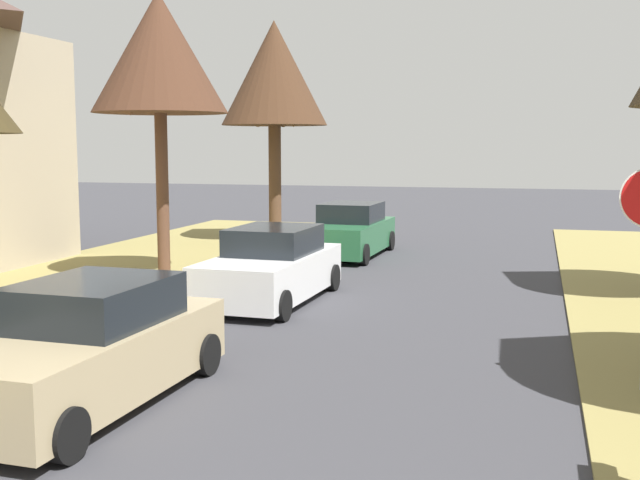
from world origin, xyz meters
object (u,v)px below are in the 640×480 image
(parked_sedan_tan, at_px, (88,348))
(parked_sedan_green, at_px, (350,232))
(parked_sedan_white, at_px, (271,268))
(street_tree_left_mid_b, at_px, (159,54))
(street_tree_left_far, at_px, (274,75))

(parked_sedan_tan, xyz_separation_m, parked_sedan_green, (0.08, 14.01, 0.00))
(parked_sedan_tan, distance_m, parked_sedan_white, 6.86)
(parked_sedan_tan, relative_size, parked_sedan_white, 1.00)
(parked_sedan_green, bearing_deg, parked_sedan_tan, -90.32)
(street_tree_left_mid_b, xyz_separation_m, parked_sedan_white, (3.56, -2.11, -4.75))
(street_tree_left_mid_b, height_order, parked_sedan_white, street_tree_left_mid_b)
(parked_sedan_tan, height_order, parked_sedan_white, same)
(street_tree_left_far, height_order, parked_sedan_green, street_tree_left_far)
(parked_sedan_tan, bearing_deg, parked_sedan_green, 89.68)
(parked_sedan_white, bearing_deg, street_tree_left_far, 108.42)
(street_tree_left_mid_b, relative_size, street_tree_left_far, 0.94)
(parked_sedan_white, height_order, parked_sedan_green, same)
(parked_sedan_tan, height_order, parked_sedan_green, same)
(parked_sedan_tan, relative_size, parked_sedan_green, 1.00)
(street_tree_left_far, bearing_deg, street_tree_left_mid_b, -91.90)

